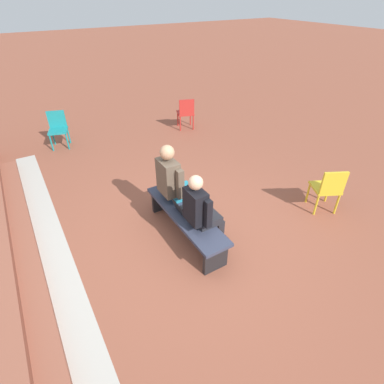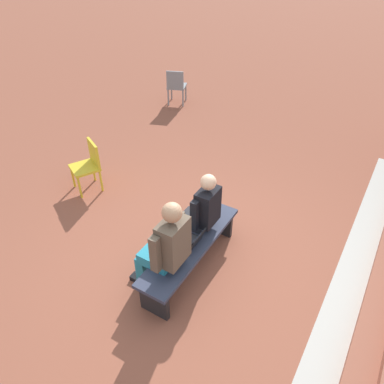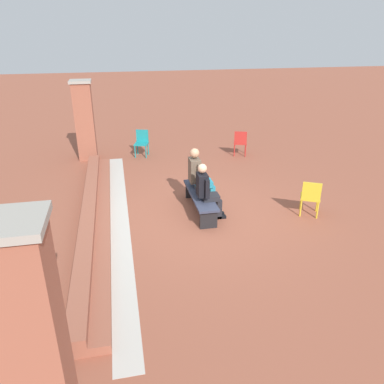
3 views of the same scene
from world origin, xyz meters
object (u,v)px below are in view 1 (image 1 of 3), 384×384
Objects in this scene: person_student at (202,211)px; plastic_chair_near_bench_right at (328,187)px; person_adult at (175,182)px; plastic_chair_by_pillar at (58,127)px; laptop at (184,210)px; plastic_chair_near_bench_left at (186,112)px; bench at (186,218)px.

plastic_chair_near_bench_right is (-0.34, -2.30, -0.21)m from person_student.
person_adult reaches higher than plastic_chair_near_bench_right.
plastic_chair_near_bench_right is at bearing -146.74° from plastic_chair_by_pillar.
laptop is at bearing 73.63° from plastic_chair_near_bench_right.
plastic_chair_near_bench_left is at bearing -101.93° from plastic_chair_by_pillar.
plastic_chair_by_pillar reaches higher than laptop.
laptop is 0.38× the size of plastic_chair_by_pillar.
person_adult reaches higher than plastic_chair_near_bench_left.
plastic_chair_by_pillar is (4.40, 0.97, 0.13)m from bench.
laptop is (0.01, 0.01, 0.15)m from bench.
person_adult is at bearing -9.11° from bench.
person_adult is at bearing -0.44° from person_student.
person_student is 1.53× the size of plastic_chair_near_bench_right.
bench is 2.14× the size of plastic_chair_by_pillar.
plastic_chair_by_pillar is 3.23m from plastic_chair_near_bench_left.
person_adult is 2.56m from plastic_chair_near_bench_right.
bench is 2.14× the size of plastic_chair_near_bench_right.
bench is 0.58m from person_adult.
bench is 1.30× the size of person_adult.
bench is 2.46m from plastic_chair_near_bench_right.
person_adult is 1.65× the size of plastic_chair_by_pillar.
plastic_chair_by_pillar and plastic_chair_near_bench_right have the same top height.
laptop is 0.38× the size of plastic_chair_near_bench_right.
person_adult reaches higher than plastic_chair_by_pillar.
plastic_chair_near_bench_right is (-1.12, -2.29, -0.25)m from person_adult.
bench is at bearing 149.57° from plastic_chair_near_bench_left.
plastic_chair_near_bench_left is (-0.67, -3.16, 0.00)m from plastic_chair_by_pillar.
laptop is 2.47m from plastic_chair_near_bench_right.
laptop is at bearing 12.03° from person_student.
laptop is at bearing 39.75° from bench.
person_adult is at bearing 63.97° from plastic_chair_near_bench_right.
plastic_chair_by_pillar is at bearing 78.07° from plastic_chair_near_bench_left.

